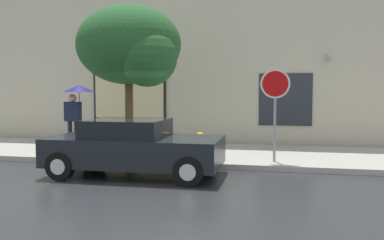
% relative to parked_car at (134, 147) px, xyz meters
% --- Properties ---
extents(ground_plane, '(60.00, 60.00, 0.00)m').
position_rel_parked_car_xyz_m(ground_plane, '(0.20, 0.06, -0.67)').
color(ground_plane, '#282B2D').
extents(sidewalk, '(20.00, 4.00, 0.15)m').
position_rel_parked_car_xyz_m(sidewalk, '(0.20, 3.06, -0.59)').
color(sidewalk, '#A3A099').
rests_on(sidewalk, ground).
extents(building_facade, '(20.00, 0.67, 7.00)m').
position_rel_parked_car_xyz_m(building_facade, '(0.19, 5.56, 2.81)').
color(building_facade, beige).
rests_on(building_facade, ground).
extents(parked_car, '(4.05, 1.94, 1.33)m').
position_rel_parked_car_xyz_m(parked_car, '(0.00, 0.00, 0.00)').
color(parked_car, black).
rests_on(parked_car, ground).
extents(fire_hydrant, '(0.30, 0.44, 0.72)m').
position_rel_parked_car_xyz_m(fire_hydrant, '(1.24, 1.89, -0.17)').
color(fire_hydrant, yellow).
rests_on(fire_hydrant, sidewalk).
extents(pedestrian_with_umbrella, '(1.00, 1.00, 2.03)m').
position_rel_parked_car_xyz_m(pedestrian_with_umbrella, '(-2.92, 2.84, 1.09)').
color(pedestrian_with_umbrella, black).
rests_on(pedestrian_with_umbrella, sidewalk).
extents(street_tree, '(3.01, 2.56, 4.29)m').
position_rel_parked_car_xyz_m(street_tree, '(-0.72, 1.92, 2.55)').
color(street_tree, '#4C3823').
rests_on(street_tree, sidewalk).
extents(stop_sign, '(0.76, 0.10, 2.41)m').
position_rel_parked_car_xyz_m(stop_sign, '(3.25, 1.70, 1.19)').
color(stop_sign, gray).
rests_on(stop_sign, sidewalk).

